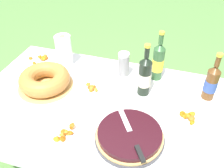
{
  "coord_description": "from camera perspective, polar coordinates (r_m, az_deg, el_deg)",
  "views": [
    {
      "loc": [
        0.41,
        -1.03,
        1.76
      ],
      "look_at": [
        0.05,
        0.12,
        0.81
      ],
      "focal_mm": 40.0,
      "sensor_mm": 36.0,
      "label": 1
    }
  ],
  "objects": [
    {
      "name": "snack_plate_far",
      "position": [
        1.92,
        -16.19,
        5.39
      ],
      "size": [
        0.23,
        0.23,
        0.05
      ],
      "color": "white",
      "rests_on": "tablecloth"
    },
    {
      "name": "juice_bottle_red",
      "position": [
        1.49,
        7.47,
        1.84
      ],
      "size": [
        0.08,
        0.08,
        0.34
      ],
      "color": "black",
      "rests_on": "tablecloth"
    },
    {
      "name": "cup_stack",
      "position": [
        1.65,
        2.66,
        4.41
      ],
      "size": [
        0.07,
        0.07,
        0.18
      ],
      "color": "white",
      "rests_on": "tablecloth"
    },
    {
      "name": "snack_plate_right",
      "position": [
        1.44,
        17.11,
        -7.34
      ],
      "size": [
        0.24,
        0.24,
        0.05
      ],
      "color": "white",
      "rests_on": "tablecloth"
    },
    {
      "name": "berry_tart",
      "position": [
        1.28,
        4.03,
        -11.69
      ],
      "size": [
        0.35,
        0.35,
        0.06
      ],
      "color": "#38383D",
      "rests_on": "tablecloth"
    },
    {
      "name": "snack_plate_left",
      "position": [
        1.32,
        -10.59,
        -11.26
      ],
      "size": [
        0.23,
        0.23,
        0.06
      ],
      "color": "white",
      "rests_on": "tablecloth"
    },
    {
      "name": "garden_table",
      "position": [
        1.55,
        -3.15,
        -6.32
      ],
      "size": [
        1.48,
        0.93,
        0.75
      ],
      "color": "#A87A47",
      "rests_on": "ground_plane"
    },
    {
      "name": "cider_bottle_green",
      "position": [
        1.63,
        10.49,
        5.07
      ],
      "size": [
        0.08,
        0.08,
        0.34
      ],
      "color": "#2D562D",
      "rests_on": "tablecloth"
    },
    {
      "name": "bundt_cake",
      "position": [
        1.63,
        -15.15,
        1.0
      ],
      "size": [
        0.35,
        0.35,
        0.11
      ],
      "color": "tan",
      "rests_on": "tablecloth"
    },
    {
      "name": "serving_knife",
      "position": [
        1.23,
        4.55,
        -11.64
      ],
      "size": [
        0.22,
        0.33,
        0.01
      ],
      "rotation": [
        0.0,
        0.0,
        2.15
      ],
      "color": "silver",
      "rests_on": "berry_tart"
    },
    {
      "name": "cider_bottle_amber",
      "position": [
        1.56,
        21.77,
        0.37
      ],
      "size": [
        0.08,
        0.08,
        0.31
      ],
      "color": "brown",
      "rests_on": "tablecloth"
    },
    {
      "name": "snack_plate_near",
      "position": [
        1.56,
        -4.46,
        -1.26
      ],
      "size": [
        0.21,
        0.21,
        0.06
      ],
      "color": "white",
      "rests_on": "tablecloth"
    },
    {
      "name": "tablecloth",
      "position": [
        1.5,
        -3.23,
        -4.55
      ],
      "size": [
        1.49,
        0.94,
        0.1
      ],
      "color": "white",
      "rests_on": "garden_table"
    },
    {
      "name": "paper_towel_roll",
      "position": [
        1.78,
        -10.92,
        7.46
      ],
      "size": [
        0.11,
        0.11,
        0.23
      ],
      "color": "white",
      "rests_on": "tablecloth"
    }
  ]
}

